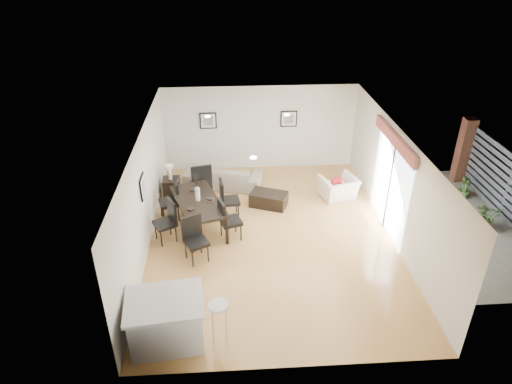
{
  "coord_description": "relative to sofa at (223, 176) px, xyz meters",
  "views": [
    {
      "loc": [
        -0.99,
        -9.41,
        6.59
      ],
      "look_at": [
        -0.36,
        0.4,
        1.08
      ],
      "focal_mm": 32.0,
      "sensor_mm": 36.0,
      "label": 1
    }
  ],
  "objects": [
    {
      "name": "table_lamp",
      "position": [
        -1.47,
        -0.65,
        0.57
      ],
      "size": [
        0.22,
        0.22,
        0.42
      ],
      "color": "white",
      "rests_on": "side_table"
    },
    {
      "name": "courtyard_plant_b",
      "position": [
        6.9,
        -1.17,
        -0.02
      ],
      "size": [
        0.47,
        0.47,
        0.63
      ],
      "primitive_type": "imported",
      "rotation": [
        0.0,
        0.0,
        0.43
      ],
      "color": "#364E21",
      "rests_on": "ground"
    },
    {
      "name": "dining_chair_efar",
      "position": [
        0.09,
        -1.76,
        0.28
      ],
      "size": [
        0.55,
        0.55,
        1.09
      ],
      "rotation": [
        0.0,
        0.0,
        1.69
      ],
      "color": "black",
      "rests_on": "ground"
    },
    {
      "name": "side_table",
      "position": [
        -1.47,
        -0.65,
        -0.02
      ],
      "size": [
        0.48,
        0.48,
        0.63
      ],
      "primitive_type": "cube",
      "rotation": [
        0.0,
        0.0,
        0.02
      ],
      "color": "black",
      "rests_on": "ground"
    },
    {
      "name": "wall_left",
      "position": [
        -1.82,
        -2.76,
        1.02
      ],
      "size": [
        0.04,
        8.0,
        2.7
      ],
      "primitive_type": "cube",
      "color": "silver",
      "rests_on": "ground"
    },
    {
      "name": "ground",
      "position": [
        1.18,
        -2.76,
        -0.33
      ],
      "size": [
        8.0,
        8.0,
        0.0
      ],
      "primitive_type": "plane",
      "color": "tan",
      "rests_on": "ground"
    },
    {
      "name": "sliding_door",
      "position": [
        4.14,
        -2.46,
        1.33
      ],
      "size": [
        0.12,
        2.7,
        2.57
      ],
      "color": "white",
      "rests_on": "wall_right"
    },
    {
      "name": "cushion",
      "position": [
        3.2,
        -0.99,
        0.18
      ],
      "size": [
        0.32,
        0.19,
        0.31
      ],
      "primitive_type": "cube",
      "rotation": [
        0.0,
        0.0,
        3.48
      ],
      "color": "#A11418",
      "rests_on": "armchair"
    },
    {
      "name": "coffee_table",
      "position": [
        1.26,
        -1.23,
        -0.13
      ],
      "size": [
        1.14,
        0.92,
        0.4
      ],
      "primitive_type": "cube",
      "rotation": [
        0.0,
        0.0,
        -0.38
      ],
      "color": "black",
      "rests_on": "ground"
    },
    {
      "name": "courtyard_plant_a",
      "position": [
        6.7,
        -2.73,
        0.04
      ],
      "size": [
        0.75,
        0.67,
        0.73
      ],
      "primitive_type": "imported",
      "rotation": [
        0.0,
        0.0,
        -0.16
      ],
      "color": "#364E21",
      "rests_on": "ground"
    },
    {
      "name": "dining_chair_foot",
      "position": [
        -0.6,
        -1.02,
        0.37
      ],
      "size": [
        0.67,
        0.67,
        1.25
      ],
      "rotation": [
        0.0,
        0.0,
        3.37
      ],
      "color": "black",
      "rests_on": "ground"
    },
    {
      "name": "framed_print_back_right",
      "position": [
        2.08,
        1.21,
        1.32
      ],
      "size": [
        0.52,
        0.04,
        0.52
      ],
      "color": "black",
      "rests_on": "wall_back"
    },
    {
      "name": "kitchen_island",
      "position": [
        -1.05,
        -5.99,
        0.16
      ],
      "size": [
        1.5,
        1.21,
        0.97
      ],
      "rotation": [
        0.0,
        0.0,
        0.11
      ],
      "color": "silver",
      "rests_on": "ground"
    },
    {
      "name": "courtyard",
      "position": [
        7.35,
        -1.9,
        0.59
      ],
      "size": [
        6.0,
        6.0,
        2.0
      ],
      "color": "gray",
      "rests_on": "ground"
    },
    {
      "name": "wall_back",
      "position": [
        1.18,
        1.24,
        1.02
      ],
      "size": [
        6.0,
        0.04,
        2.7
      ],
      "primitive_type": "cube",
      "color": "silver",
      "rests_on": "ground"
    },
    {
      "name": "bar_stool",
      "position": [
        -0.08,
        -5.99,
        0.38
      ],
      "size": [
        0.38,
        0.38,
        0.83
      ],
      "color": "white",
      "rests_on": "ground"
    },
    {
      "name": "vase",
      "position": [
        -0.62,
        -2.25,
        0.83
      ],
      "size": [
        0.8,
        1.3,
        0.74
      ],
      "color": "white",
      "rests_on": "dining_table"
    },
    {
      "name": "sofa",
      "position": [
        0.0,
        0.0,
        0.0
      ],
      "size": [
        2.42,
        1.39,
        0.66
      ],
      "primitive_type": "imported",
      "rotation": [
        0.0,
        0.0,
        2.91
      ],
      "color": "gray",
      "rests_on": "ground"
    },
    {
      "name": "framed_print_back_left",
      "position": [
        -0.42,
        1.21,
        1.32
      ],
      "size": [
        0.52,
        0.04,
        0.52
      ],
      "color": "black",
      "rests_on": "wall_back"
    },
    {
      "name": "armchair",
      "position": [
        3.29,
        -0.9,
        -0.01
      ],
      "size": [
        1.18,
        1.09,
        0.64
      ],
      "primitive_type": "imported",
      "rotation": [
        0.0,
        0.0,
        3.42
      ],
      "color": "silver",
      "rests_on": "ground"
    },
    {
      "name": "dining_chair_enear",
      "position": [
        0.09,
        -2.78,
        0.28
      ],
      "size": [
        0.62,
        0.62,
        1.1
      ],
      "rotation": [
        0.0,
        0.0,
        1.89
      ],
      "color": "black",
      "rests_on": "ground"
    },
    {
      "name": "dining_chair_head",
      "position": [
        -0.67,
        -3.5,
        0.28
      ],
      "size": [
        0.66,
        0.66,
        1.1
      ],
      "rotation": [
        0.0,
        0.0,
        0.47
      ],
      "color": "black",
      "rests_on": "ground"
    },
    {
      "name": "ceiling",
      "position": [
        1.18,
        -2.76,
        2.37
      ],
      "size": [
        6.0,
        8.0,
        0.02
      ],
      "primitive_type": "cube",
      "color": "white",
      "rests_on": "wall_back"
    },
    {
      "name": "wall_right",
      "position": [
        4.18,
        -2.76,
        1.02
      ],
      "size": [
        0.04,
        8.0,
        2.7
      ],
      "primitive_type": "cube",
      "color": "silver",
      "rests_on": "ground"
    },
    {
      "name": "dining_chair_wnear",
      "position": [
        -1.34,
        -2.71,
        0.28
      ],
      "size": [
        0.66,
        0.66,
        1.09
      ],
      "rotation": [
        0.0,
        0.0,
        -1.09
      ],
      "color": "black",
      "rests_on": "ground"
    },
    {
      "name": "dining_chair_wfar",
      "position": [
        -1.33,
        -1.72,
        0.28
      ],
      "size": [
        0.61,
        0.61,
        1.1
      ],
      "rotation": [
        0.0,
        0.0,
        -1.29
      ],
      "color": "black",
      "rests_on": "ground"
    },
    {
      "name": "dining_table",
      "position": [
        -0.62,
        -2.25,
        0.42
      ],
      "size": [
        1.59,
        2.22,
        0.83
      ],
      "rotation": [
        0.0,
        0.0,
        0.32
      ],
      "color": "black",
      "rests_on": "ground"
    },
    {
      "name": "framed_print_left_wall",
      "position": [
        -1.79,
        -2.96,
        1.32
      ],
      "size": [
        0.04,
        0.52,
        0.52
      ],
      "rotation": [
        0.0,
        0.0,
        1.57
      ],
      "color": "black",
      "rests_on": "wall_left"
    },
    {
      "name": "wall_front",
      "position": [
        1.18,
        -6.76,
        1.02
      ],
      "size": [
        6.0,
        0.04,
        2.7
      ],
      "primitive_type": "cube",
      "color": "silver",
      "rests_on": "ground"
    }
  ]
}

